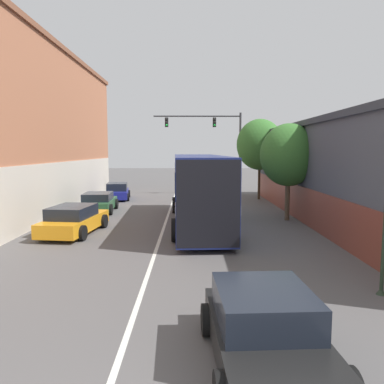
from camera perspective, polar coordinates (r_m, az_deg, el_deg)
name	(u,v)px	position (r m, az deg, el deg)	size (l,w,h in m)	color
lane_center_line	(165,223)	(20.18, -4.10, -4.78)	(0.14, 45.40, 0.01)	silver
building_right_storefront	(366,169)	(23.01, 24.95, 3.22)	(7.64, 25.33, 5.51)	#4C515B
bus	(198,186)	(19.58, 0.96, 0.89)	(3.11, 12.02, 3.63)	navy
hatchback_foreground	(265,330)	(7.35, 11.07, -19.95)	(2.28, 3.99, 1.36)	black
parked_car_left_near	(99,203)	(24.48, -14.06, -1.56)	(2.24, 4.08, 1.24)	#285633
parked_car_left_mid	(74,220)	(18.44, -17.54, -4.09)	(2.47, 4.62, 1.34)	orange
parked_car_left_far	(117,192)	(30.44, -11.31, 0.06)	(2.32, 4.04, 1.33)	navy
traffic_signal_gantry	(216,136)	(32.55, 3.66, 8.45)	(7.54, 0.36, 7.11)	#333338
street_tree_near	(289,155)	(21.41, 14.50, 5.46)	(3.14, 2.83, 5.38)	brown
street_tree_far	(260,145)	(30.26, 10.29, 7.12)	(3.65, 3.28, 6.37)	#3D2D1E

